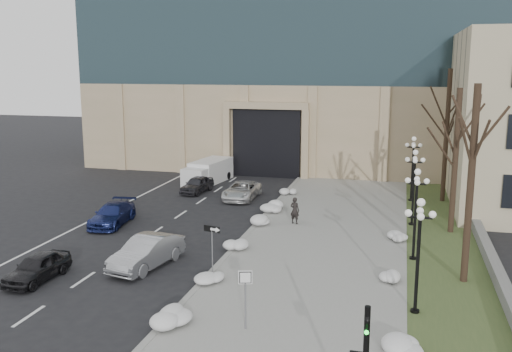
# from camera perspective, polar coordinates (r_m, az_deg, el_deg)

# --- Properties ---
(sidewalk) EXTENTS (9.00, 40.00, 0.12)m
(sidewalk) POSITION_cam_1_polar(r_m,az_deg,el_deg) (31.91, 6.68, -6.72)
(sidewalk) COLOR gray
(sidewalk) RESTS_ON ground
(curb) EXTENTS (0.30, 40.00, 0.14)m
(curb) POSITION_cam_1_polar(r_m,az_deg,el_deg) (32.78, -1.18, -6.14)
(curb) COLOR gray
(curb) RESTS_ON ground
(grass_strip) EXTENTS (4.00, 40.00, 0.10)m
(grass_strip) POSITION_cam_1_polar(r_m,az_deg,el_deg) (31.77, 18.46, -7.34)
(grass_strip) COLOR #3A4B25
(grass_strip) RESTS_ON ground
(stone_wall) EXTENTS (0.50, 30.00, 0.70)m
(stone_wall) POSITION_cam_1_polar(r_m,az_deg,el_deg) (33.79, 21.68, -5.92)
(stone_wall) COLOR slate
(stone_wall) RESTS_ON ground
(car_a) EXTENTS (1.66, 3.77, 1.26)m
(car_a) POSITION_cam_1_polar(r_m,az_deg,el_deg) (28.34, -21.04, -8.53)
(car_a) COLOR black
(car_a) RESTS_ON ground
(car_b) EXTENTS (2.46, 4.82, 1.52)m
(car_b) POSITION_cam_1_polar(r_m,az_deg,el_deg) (28.63, -10.87, -7.49)
(car_b) COLOR #94969B
(car_b) RESTS_ON ground
(car_c) EXTENTS (2.29, 4.66, 1.30)m
(car_c) POSITION_cam_1_polar(r_m,az_deg,el_deg) (36.46, -14.17, -3.75)
(car_c) COLOR navy
(car_c) RESTS_ON ground
(car_d) EXTENTS (2.13, 4.61, 1.28)m
(car_d) POSITION_cam_1_polar(r_m,az_deg,el_deg) (42.04, -1.44, -1.46)
(car_d) COLOR silver
(car_d) RESTS_ON ground
(car_e) EXTENTS (1.91, 3.84, 1.26)m
(car_e) POSITION_cam_1_polar(r_m,az_deg,el_deg) (44.37, -5.93, -0.86)
(car_e) COLOR #333338
(car_e) RESTS_ON ground
(pedestrian) EXTENTS (0.70, 0.56, 1.67)m
(pedestrian) POSITION_cam_1_polar(r_m,az_deg,el_deg) (35.18, 3.90, -3.46)
(pedestrian) COLOR black
(pedestrian) RESTS_ON sidewalk
(box_truck) EXTENTS (2.79, 6.02, 1.84)m
(box_truck) POSITION_cam_1_polar(r_m,az_deg,el_deg) (47.96, -4.82, 0.39)
(box_truck) COLOR silver
(box_truck) RESTS_ON ground
(one_way_sign) EXTENTS (0.89, 0.37, 2.41)m
(one_way_sign) POSITION_cam_1_polar(r_m,az_deg,el_deg) (26.69, -4.17, -5.92)
(one_way_sign) COLOR slate
(one_way_sign) RESTS_ON ground
(keep_sign) EXTENTS (0.50, 0.19, 2.40)m
(keep_sign) POSITION_cam_1_polar(r_m,az_deg,el_deg) (21.31, -1.07, -11.05)
(keep_sign) COLOR slate
(keep_sign) RESTS_ON ground
(snow_clump_b) EXTENTS (1.10, 1.60, 0.36)m
(snow_clump_b) POSITION_cam_1_polar(r_m,az_deg,el_deg) (22.24, -9.03, -14.32)
(snow_clump_b) COLOR silver
(snow_clump_b) RESTS_ON sidewalk
(snow_clump_c) EXTENTS (1.10, 1.60, 0.36)m
(snow_clump_c) POSITION_cam_1_polar(r_m,az_deg,el_deg) (26.06, -4.53, -10.30)
(snow_clump_c) COLOR silver
(snow_clump_c) RESTS_ON sidewalk
(snow_clump_d) EXTENTS (1.10, 1.60, 0.36)m
(snow_clump_d) POSITION_cam_1_polar(r_m,az_deg,el_deg) (30.23, -2.36, -7.20)
(snow_clump_d) COLOR silver
(snow_clump_d) RESTS_ON sidewalk
(snow_clump_e) EXTENTS (1.10, 1.60, 0.36)m
(snow_clump_e) POSITION_cam_1_polar(r_m,az_deg,el_deg) (34.88, 0.24, -4.68)
(snow_clump_e) COLOR silver
(snow_clump_e) RESTS_ON sidewalk
(snow_clump_f) EXTENTS (1.10, 1.60, 0.36)m
(snow_clump_f) POSITION_cam_1_polar(r_m,az_deg,el_deg) (38.36, 1.61, -3.21)
(snow_clump_f) COLOR silver
(snow_clump_f) RESTS_ON sidewalk
(snow_clump_g) EXTENTS (1.10, 1.60, 0.36)m
(snow_clump_g) POSITION_cam_1_polar(r_m,az_deg,el_deg) (43.29, 3.35, -1.56)
(snow_clump_g) COLOR silver
(snow_clump_g) RESTS_ON sidewalk
(snow_clump_h) EXTENTS (1.10, 1.60, 0.36)m
(snow_clump_h) POSITION_cam_1_polar(r_m,az_deg,el_deg) (20.93, 14.26, -16.26)
(snow_clump_h) COLOR silver
(snow_clump_h) RESTS_ON sidewalk
(snow_clump_i) EXTENTS (1.10, 1.60, 0.36)m
(snow_clump_i) POSITION_cam_1_polar(r_m,az_deg,el_deg) (27.14, 13.45, -9.69)
(snow_clump_i) COLOR silver
(snow_clump_i) RESTS_ON sidewalk
(snow_clump_j) EXTENTS (1.10, 1.60, 0.36)m
(snow_clump_j) POSITION_cam_1_polar(r_m,az_deg,el_deg) (32.86, 13.89, -6.02)
(snow_clump_j) COLOR silver
(snow_clump_j) RESTS_ON sidewalk
(lamppost_a) EXTENTS (1.18, 1.18, 4.76)m
(lamppost_a) POSITION_cam_1_polar(r_m,az_deg,el_deg) (23.14, 15.98, -6.23)
(lamppost_a) COLOR black
(lamppost_a) RESTS_ON ground
(lamppost_b) EXTENTS (1.18, 1.18, 4.76)m
(lamppost_b) POSITION_cam_1_polar(r_m,az_deg,el_deg) (29.42, 15.71, -2.52)
(lamppost_b) COLOR black
(lamppost_b) RESTS_ON ground
(lamppost_c) EXTENTS (1.18, 1.18, 4.76)m
(lamppost_c) POSITION_cam_1_polar(r_m,az_deg,el_deg) (35.78, 15.54, -0.12)
(lamppost_c) COLOR black
(lamppost_c) RESTS_ON ground
(lamppost_d) EXTENTS (1.18, 1.18, 4.76)m
(lamppost_d) POSITION_cam_1_polar(r_m,az_deg,el_deg) (42.18, 15.42, 1.55)
(lamppost_d) COLOR black
(lamppost_d) RESTS_ON ground
(tree_near) EXTENTS (3.20, 3.20, 9.00)m
(tree_near) POSITION_cam_1_polar(r_m,az_deg,el_deg) (26.60, 20.85, 1.80)
(tree_near) COLOR black
(tree_near) RESTS_ON ground
(tree_mid) EXTENTS (3.20, 3.20, 8.50)m
(tree_mid) POSITION_cam_1_polar(r_m,az_deg,el_deg) (34.53, 19.42, 3.35)
(tree_mid) COLOR black
(tree_mid) RESTS_ON ground
(tree_far) EXTENTS (3.20, 3.20, 9.50)m
(tree_far) POSITION_cam_1_polar(r_m,az_deg,el_deg) (42.39, 18.61, 5.62)
(tree_far) COLOR black
(tree_far) RESTS_ON ground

